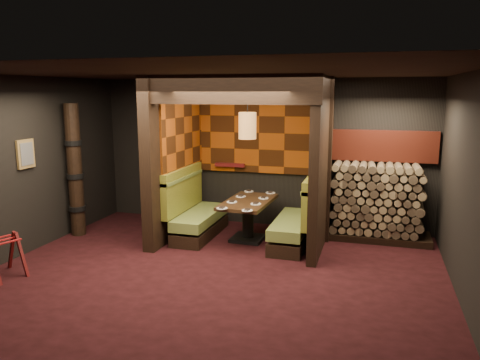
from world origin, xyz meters
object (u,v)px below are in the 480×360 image
(pendant_lamp, at_px, (247,126))
(totem_column, at_px, (75,171))
(luggage_rack, at_px, (3,254))
(firewood_stack, at_px, (381,202))
(booth_bench_left, at_px, (195,214))
(dining_table, at_px, (248,213))
(booth_bench_right, at_px, (298,222))

(pendant_lamp, xyz_separation_m, totem_column, (-3.09, -0.51, -0.85))
(pendant_lamp, distance_m, totem_column, 3.24)
(luggage_rack, distance_m, totem_column, 2.21)
(pendant_lamp, distance_m, firewood_stack, 2.72)
(booth_bench_left, relative_size, pendant_lamp, 1.53)
(dining_table, bearing_deg, pendant_lamp, -90.00)
(booth_bench_right, bearing_deg, totem_column, -172.14)
(pendant_lamp, bearing_deg, firewood_stack, 18.24)
(dining_table, distance_m, pendant_lamp, 1.54)
(booth_bench_right, bearing_deg, luggage_rack, -145.78)
(booth_bench_right, relative_size, firewood_stack, 0.92)
(booth_bench_left, distance_m, dining_table, 1.01)
(pendant_lamp, xyz_separation_m, firewood_stack, (2.24, 0.74, -1.35))
(dining_table, xyz_separation_m, firewood_stack, (2.24, 0.69, 0.19))
(booth_bench_right, height_order, luggage_rack, booth_bench_right)
(dining_table, bearing_deg, luggage_rack, -138.23)
(luggage_rack, bearing_deg, firewood_stack, 32.51)
(booth_bench_right, height_order, totem_column, totem_column)
(booth_bench_left, relative_size, luggage_rack, 2.23)
(pendant_lamp, bearing_deg, totem_column, -170.62)
(booth_bench_left, bearing_deg, pendant_lamp, -2.26)
(dining_table, xyz_separation_m, luggage_rack, (-2.89, -2.58, -0.16))
(booth_bench_left, bearing_deg, totem_column, -165.25)
(booth_bench_right, distance_m, dining_table, 0.90)
(booth_bench_left, distance_m, booth_bench_right, 1.89)
(totem_column, bearing_deg, firewood_stack, 13.19)
(booth_bench_right, distance_m, pendant_lamp, 1.86)
(booth_bench_right, bearing_deg, firewood_stack, 27.35)
(pendant_lamp, bearing_deg, booth_bench_left, 177.74)
(luggage_rack, relative_size, firewood_stack, 0.41)
(booth_bench_left, bearing_deg, dining_table, 0.60)
(booth_bench_right, xyz_separation_m, dining_table, (-0.89, 0.01, 0.09))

